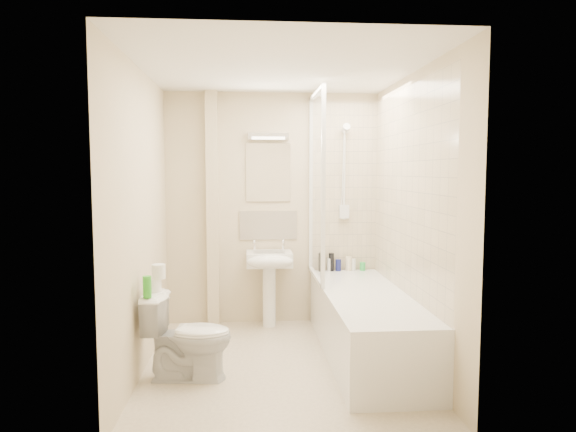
{
  "coord_description": "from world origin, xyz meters",
  "views": [
    {
      "loc": [
        -0.26,
        -4.09,
        1.59
      ],
      "look_at": [
        0.08,
        0.2,
        1.22
      ],
      "focal_mm": 32.0,
      "sensor_mm": 36.0,
      "label": 1
    }
  ],
  "objects": [
    {
      "name": "ceiling",
      "position": [
        0.0,
        0.0,
        2.4
      ],
      "size": [
        2.2,
        2.5,
        0.02
      ],
      "primitive_type": "cube",
      "color": "white",
      "rests_on": "wall_back"
    },
    {
      "name": "bottle_blue",
      "position": [
        0.68,
        1.16,
        0.61
      ],
      "size": [
        0.06,
        0.06,
        0.12
      ],
      "primitive_type": "cylinder",
      "color": "navy",
      "rests_on": "bathtub"
    },
    {
      "name": "shower_fixture",
      "position": [
        0.75,
        1.19,
        1.55
      ],
      "size": [
        0.1,
        0.16,
        0.99
      ],
      "color": "white",
      "rests_on": "wall_back"
    },
    {
      "name": "tile_back",
      "position": [
        0.75,
        1.24,
        1.42
      ],
      "size": [
        0.7,
        0.01,
        1.75
      ],
      "primitive_type": "cube",
      "color": "beige",
      "rests_on": "wall_back"
    },
    {
      "name": "bottle_white_a",
      "position": [
        0.59,
        1.16,
        0.62
      ],
      "size": [
        0.05,
        0.05,
        0.13
      ],
      "primitive_type": "cylinder",
      "color": "silver",
      "rests_on": "bathtub"
    },
    {
      "name": "wall_left",
      "position": [
        -1.1,
        0.0,
        1.2
      ],
      "size": [
        0.02,
        2.5,
        2.4
      ],
      "primitive_type": "cube",
      "color": "beige",
      "rests_on": "ground"
    },
    {
      "name": "toilet_roll_upper",
      "position": [
        -0.95,
        -0.13,
        0.82
      ],
      "size": [
        0.1,
        0.1,
        0.11
      ],
      "primitive_type": "cylinder",
      "color": "white",
      "rests_on": "toilet_roll_lower"
    },
    {
      "name": "splashback",
      "position": [
        -0.05,
        1.24,
        1.03
      ],
      "size": [
        0.6,
        0.02,
        0.3
      ],
      "primitive_type": "cube",
      "color": "beige",
      "rests_on": "wall_back"
    },
    {
      "name": "bottle_black_b",
      "position": [
        0.61,
        1.16,
        0.64
      ],
      "size": [
        0.05,
        0.05,
        0.19
      ],
      "primitive_type": "cylinder",
      "color": "black",
      "rests_on": "bathtub"
    },
    {
      "name": "bathtub",
      "position": [
        0.75,
        0.16,
        0.29
      ],
      "size": [
        0.7,
        2.1,
        0.55
      ],
      "color": "white",
      "rests_on": "ground"
    },
    {
      "name": "wall_back",
      "position": [
        0.0,
        1.25,
        1.2
      ],
      "size": [
        2.2,
        0.02,
        2.4
      ],
      "primitive_type": "cube",
      "color": "beige",
      "rests_on": "ground"
    },
    {
      "name": "mirror",
      "position": [
        -0.05,
        1.24,
        1.58
      ],
      "size": [
        0.46,
        0.01,
        0.6
      ],
      "primitive_type": "cube",
      "color": "white",
      "rests_on": "wall_back"
    },
    {
      "name": "wall_right",
      "position": [
        1.1,
        0.0,
        1.2
      ],
      "size": [
        0.02,
        2.5,
        2.4
      ],
      "primitive_type": "cube",
      "color": "beige",
      "rests_on": "ground"
    },
    {
      "name": "bottle_cream",
      "position": [
        0.79,
        1.16,
        0.62
      ],
      "size": [
        0.06,
        0.06,
        0.15
      ],
      "primitive_type": "cylinder",
      "color": "beige",
      "rests_on": "bathtub"
    },
    {
      "name": "shower_screen",
      "position": [
        0.4,
        0.8,
        1.45
      ],
      "size": [
        0.04,
        0.92,
        1.8
      ],
      "color": "white",
      "rests_on": "bathtub"
    },
    {
      "name": "toilet",
      "position": [
        -0.72,
        -0.21,
        0.33
      ],
      "size": [
        0.5,
        0.73,
        0.67
      ],
      "primitive_type": "imported",
      "rotation": [
        0.0,
        0.0,
        1.47
      ],
      "color": "white",
      "rests_on": "ground"
    },
    {
      "name": "toilet_roll_lower",
      "position": [
        -0.99,
        -0.14,
        0.72
      ],
      "size": [
        0.11,
        0.11,
        0.1
      ],
      "primitive_type": "cylinder",
      "color": "white",
      "rests_on": "toilet"
    },
    {
      "name": "strip_light",
      "position": [
        -0.05,
        1.22,
        1.95
      ],
      "size": [
        0.42,
        0.07,
        0.07
      ],
      "primitive_type": "cube",
      "color": "silver",
      "rests_on": "wall_back"
    },
    {
      "name": "tile_right",
      "position": [
        1.09,
        0.16,
        1.42
      ],
      "size": [
        0.01,
        2.1,
        1.75
      ],
      "primitive_type": "cube",
      "color": "beige",
      "rests_on": "wall_right"
    },
    {
      "name": "green_bottle",
      "position": [
        -1.0,
        -0.33,
        0.75
      ],
      "size": [
        0.06,
        0.06,
        0.16
      ],
      "primitive_type": "cylinder",
      "color": "green",
      "rests_on": "toilet"
    },
    {
      "name": "pipe_boxing",
      "position": [
        -0.62,
        1.19,
        1.2
      ],
      "size": [
        0.12,
        0.12,
        2.4
      ],
      "primitive_type": "cube",
      "color": "beige",
      "rests_on": "ground"
    },
    {
      "name": "bottle_green",
      "position": [
        0.94,
        1.16,
        0.59
      ],
      "size": [
        0.06,
        0.06,
        0.09
      ],
      "primitive_type": "cylinder",
      "color": "green",
      "rests_on": "bathtub"
    },
    {
      "name": "bottle_black_a",
      "position": [
        0.51,
        1.16,
        0.65
      ],
      "size": [
        0.06,
        0.06,
        0.19
      ],
      "primitive_type": "cylinder",
      "color": "black",
      "rests_on": "bathtub"
    },
    {
      "name": "pedestal_sink",
      "position": [
        -0.05,
        1.01,
        0.62
      ],
      "size": [
        0.46,
        0.44,
        0.89
      ],
      "color": "white",
      "rests_on": "ground"
    },
    {
      "name": "floor",
      "position": [
        0.0,
        0.0,
        0.0
      ],
      "size": [
        2.5,
        2.5,
        0.0
      ],
      "primitive_type": "plane",
      "color": "beige",
      "rests_on": "ground"
    },
    {
      "name": "bottle_white_b",
      "position": [
        0.85,
        1.16,
        0.61
      ],
      "size": [
        0.05,
        0.05,
        0.12
      ],
      "primitive_type": "cylinder",
      "color": "silver",
      "rests_on": "bathtub"
    }
  ]
}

